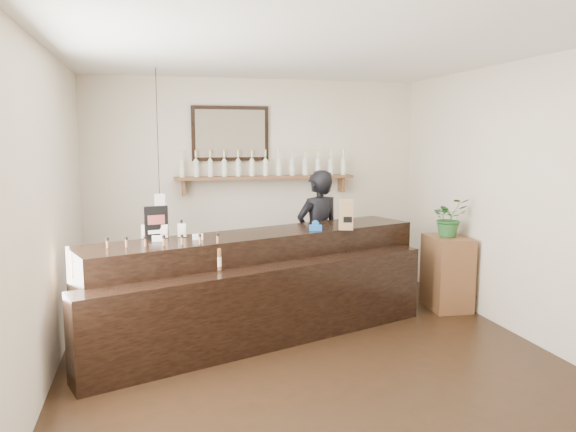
{
  "coord_description": "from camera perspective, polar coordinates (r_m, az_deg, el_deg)",
  "views": [
    {
      "loc": [
        -1.4,
        -4.97,
        2.02
      ],
      "look_at": [
        -0.0,
        0.7,
        1.21
      ],
      "focal_mm": 35.0,
      "sensor_mm": 36.0,
      "label": 1
    }
  ],
  "objects": [
    {
      "name": "paper_bag",
      "position": [
        6.06,
        5.91,
        0.13
      ],
      "size": [
        0.17,
        0.15,
        0.32
      ],
      "color": "#936947",
      "rests_on": "counter"
    },
    {
      "name": "shopkeeper",
      "position": [
        6.9,
        3.08,
        -1.22
      ],
      "size": [
        0.78,
        0.62,
        1.85
      ],
      "primitive_type": "imported",
      "rotation": [
        0.0,
        0.0,
        3.45
      ],
      "color": "black",
      "rests_on": "ground"
    },
    {
      "name": "potted_plant",
      "position": [
        6.85,
        16.05,
        -0.14
      ],
      "size": [
        0.43,
        0.38,
        0.46
      ],
      "primitive_type": "imported",
      "rotation": [
        0.0,
        0.0,
        0.06
      ],
      "color": "#255D28",
      "rests_on": "side_cabinet"
    },
    {
      "name": "back_wall_decor",
      "position": [
        7.46,
        -4.16,
        5.84
      ],
      "size": [
        2.66,
        0.96,
        1.69
      ],
      "color": "brown",
      "rests_on": "ground"
    },
    {
      "name": "ground",
      "position": [
        5.55,
        1.8,
        -13.46
      ],
      "size": [
        5.0,
        5.0,
        0.0
      ],
      "primitive_type": "plane",
      "color": "black",
      "rests_on": "ground"
    },
    {
      "name": "side_cabinet",
      "position": [
        6.97,
        15.84,
        -5.55
      ],
      "size": [
        0.48,
        0.63,
        0.87
      ],
      "color": "brown",
      "rests_on": "ground"
    },
    {
      "name": "promo_sign",
      "position": [
        5.64,
        -13.23,
        -0.64
      ],
      "size": [
        0.23,
        0.07,
        0.32
      ],
      "color": "black",
      "rests_on": "counter"
    },
    {
      "name": "counter",
      "position": [
        5.84,
        -2.69,
        -7.29
      ],
      "size": [
        3.73,
        2.21,
        1.21
      ],
      "color": "black",
      "rests_on": "ground"
    },
    {
      "name": "room_shell",
      "position": [
        5.17,
        1.88,
        4.39
      ],
      "size": [
        5.0,
        5.0,
        5.0
      ],
      "color": "beige",
      "rests_on": "ground"
    },
    {
      "name": "tape_dispenser",
      "position": [
        5.98,
        2.81,
        -1.09
      ],
      "size": [
        0.14,
        0.07,
        0.11
      ],
      "color": "#1755A4",
      "rests_on": "counter"
    }
  ]
}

